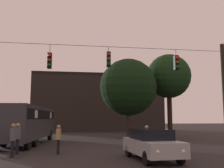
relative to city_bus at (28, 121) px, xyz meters
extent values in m
plane|color=black|center=(4.08, 6.47, -1.87)|extent=(168.00, 168.00, 0.00)
cylinder|color=black|center=(4.08, -6.52, 4.68)|extent=(18.85, 0.02, 0.02)
cylinder|color=black|center=(2.13, -6.52, 4.40)|extent=(0.03, 0.03, 0.54)
cube|color=black|center=(2.13, -6.52, 3.66)|extent=(0.26, 0.32, 0.95)
sphere|color=red|center=(2.13, -6.70, 3.96)|extent=(0.20, 0.20, 0.20)
sphere|color=#5B3D0C|center=(2.13, -6.70, 3.66)|extent=(0.20, 0.20, 0.20)
sphere|color=#0C4219|center=(2.13, -6.70, 3.36)|extent=(0.20, 0.20, 0.20)
cylinder|color=black|center=(5.72, -6.52, 4.50)|extent=(0.03, 0.03, 0.33)
cube|color=black|center=(5.72, -6.52, 3.86)|extent=(0.26, 0.32, 0.95)
sphere|color=red|center=(5.72, -6.70, 4.16)|extent=(0.20, 0.20, 0.20)
sphere|color=#5B3D0C|center=(5.72, -6.70, 3.86)|extent=(0.20, 0.20, 0.20)
sphere|color=#0C4219|center=(5.72, -6.70, 3.56)|extent=(0.20, 0.20, 0.20)
cylinder|color=black|center=(10.19, -6.52, 4.47)|extent=(0.03, 0.03, 0.40)
cube|color=black|center=(10.19, -6.52, 3.79)|extent=(0.26, 0.32, 0.95)
sphere|color=red|center=(10.19, -6.70, 4.09)|extent=(0.20, 0.20, 0.20)
sphere|color=#5B3D0C|center=(10.19, -6.70, 3.79)|extent=(0.20, 0.20, 0.20)
sphere|color=#0C4219|center=(10.19, -6.70, 3.49)|extent=(0.20, 0.20, 0.20)
cube|color=#2D2D33|center=(0.00, 0.01, -0.12)|extent=(3.55, 11.19, 2.50)
cube|color=black|center=(0.00, 0.01, 0.49)|extent=(3.53, 10.54, 0.70)
cylinder|color=black|center=(-0.72, 4.06, -1.37)|extent=(0.38, 1.02, 1.00)
cylinder|color=black|center=(1.49, 3.84, -1.37)|extent=(0.38, 1.02, 1.00)
cylinder|color=black|center=(-1.32, -2.07, -1.37)|extent=(0.38, 1.02, 1.00)
cylinder|color=black|center=(0.89, -2.29, -1.37)|extent=(0.38, 1.02, 1.00)
cylinder|color=black|center=(0.70, -4.26, -1.37)|extent=(0.38, 1.02, 1.00)
cube|color=beige|center=(0.32, 3.29, 0.49)|extent=(2.63, 1.04, 0.56)
cube|color=beige|center=(-0.27, -2.73, 0.49)|extent=(2.63, 1.04, 0.56)
cube|color=#99999E|center=(7.48, -9.66, -1.21)|extent=(2.11, 4.42, 0.68)
cube|color=black|center=(7.47, -9.51, -0.61)|extent=(1.75, 2.43, 0.52)
cylinder|color=black|center=(8.37, -11.02, -1.55)|extent=(0.27, 0.65, 0.64)
cylinder|color=black|center=(6.79, -11.14, -1.55)|extent=(0.27, 0.65, 0.64)
cylinder|color=black|center=(8.16, -8.19, -1.55)|extent=(0.27, 0.65, 0.64)
cylinder|color=black|center=(6.59, -8.31, -1.55)|extent=(0.27, 0.65, 0.64)
sphere|color=white|center=(8.20, -11.72, -1.21)|extent=(0.18, 0.18, 0.18)
sphere|color=white|center=(7.06, -11.80, -1.21)|extent=(0.18, 0.18, 0.18)
cylinder|color=black|center=(0.45, -7.60, -1.43)|extent=(0.14, 0.14, 0.88)
cylinder|color=black|center=(0.45, -7.76, -1.43)|extent=(0.14, 0.14, 0.88)
cube|color=#4C4C56|center=(0.45, -7.68, -0.65)|extent=(0.24, 0.36, 0.66)
sphere|color=#8C6B51|center=(0.45, -7.68, -0.21)|extent=(0.24, 0.24, 0.24)
cylinder|color=black|center=(8.16, -6.39, -1.46)|extent=(0.14, 0.14, 0.81)
cylinder|color=black|center=(8.14, -6.55, -1.46)|extent=(0.14, 0.14, 0.81)
cube|color=maroon|center=(8.15, -6.47, -0.76)|extent=(0.28, 0.38, 0.60)
sphere|color=#8C6B51|center=(8.15, -6.47, -0.35)|extent=(0.22, 0.22, 0.22)
cylinder|color=black|center=(0.46, -6.64, -1.42)|extent=(0.14, 0.14, 0.88)
cylinder|color=black|center=(0.48, -6.49, -1.42)|extent=(0.14, 0.14, 0.88)
cube|color=#4C4C56|center=(0.47, -6.57, -0.65)|extent=(0.29, 0.39, 0.66)
sphere|color=#8C6B51|center=(0.47, -6.57, -0.20)|extent=(0.24, 0.24, 0.24)
cylinder|color=black|center=(2.78, -6.54, -1.45)|extent=(0.14, 0.14, 0.83)
cylinder|color=black|center=(2.76, -6.70, -1.45)|extent=(0.14, 0.14, 0.83)
cube|color=#997F4C|center=(2.77, -6.62, -0.72)|extent=(0.28, 0.39, 0.62)
sphere|color=#8C6B51|center=(2.77, -6.62, -0.30)|extent=(0.22, 0.22, 0.22)
cube|color=black|center=(7.92, 23.28, 2.57)|extent=(21.18, 9.05, 8.86)
cube|color=black|center=(7.92, 23.28, 7.25)|extent=(21.18, 9.05, 0.50)
cylinder|color=black|center=(14.31, 5.63, 0.67)|extent=(0.54, 0.54, 5.08)
sphere|color=black|center=(14.31, 5.63, 4.95)|extent=(4.97, 4.97, 4.97)
cylinder|color=#2D2116|center=(9.31, 4.18, -0.25)|extent=(0.41, 0.41, 3.23)
sphere|color=black|center=(9.31, 4.18, 3.44)|extent=(5.93, 5.93, 5.93)
camera|label=1|loc=(3.48, -22.65, 0.16)|focal=42.54mm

